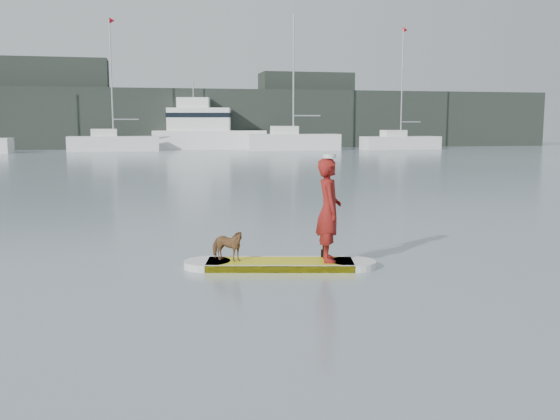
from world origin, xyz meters
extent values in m
plane|color=slate|center=(0.00, 0.00, 0.00)|extent=(140.00, 140.00, 0.00)
cube|color=#CFC813|center=(2.47, -3.30, 0.06)|extent=(2.61, 1.33, 0.12)
cylinder|color=silver|center=(1.25, -3.03, 0.06)|extent=(0.80, 0.80, 0.12)
cylinder|color=silver|center=(3.69, -3.57, 0.06)|extent=(0.80, 0.80, 0.12)
cube|color=silver|center=(2.55, -2.94, 0.06)|extent=(2.45, 0.60, 0.12)
cube|color=silver|center=(2.39, -3.66, 0.06)|extent=(2.45, 0.60, 0.12)
imported|color=maroon|center=(3.28, -3.48, 1.00)|extent=(0.52, 0.70, 1.76)
cylinder|color=silver|center=(3.28, -3.48, 1.91)|extent=(0.22, 0.22, 0.07)
imported|color=brown|center=(1.58, -3.10, 0.39)|extent=(0.69, 0.61, 0.54)
cylinder|color=black|center=(3.28, -3.19, 1.00)|extent=(0.10, 0.30, 1.89)
cube|color=black|center=(3.28, -3.19, 0.10)|extent=(0.10, 0.04, 0.32)
cube|color=white|center=(-2.35, 45.94, 0.67)|extent=(8.10, 2.55, 1.35)
cube|color=white|center=(-3.16, 45.93, 1.68)|extent=(2.27, 1.77, 0.67)
cylinder|color=#B7B7BC|center=(-2.35, 45.94, 6.54)|extent=(0.13, 0.13, 10.39)
cylinder|color=#B7B7BC|center=(-1.19, 45.95, 2.89)|extent=(2.31, 0.11, 0.10)
cone|color=red|center=(-2.11, 45.94, 11.65)|extent=(0.48, 0.54, 0.54)
cube|color=white|center=(14.24, 44.31, 0.76)|extent=(8.82, 3.34, 1.52)
cube|color=white|center=(13.38, 44.37, 1.89)|extent=(2.54, 2.11, 0.76)
cylinder|color=#B7B7BC|center=(14.24, 44.31, 7.04)|extent=(0.15, 0.15, 11.04)
cylinder|color=#B7B7BC|center=(15.54, 44.23, 3.25)|extent=(2.60, 0.27, 0.11)
cube|color=white|center=(25.21, 44.47, 0.62)|extent=(7.95, 2.78, 1.25)
cube|color=white|center=(24.42, 44.42, 1.56)|extent=(2.29, 1.75, 0.62)
cylinder|color=#B7B7BC|center=(25.21, 44.47, 6.41)|extent=(0.12, 0.12, 10.32)
cylinder|color=#B7B7BC|center=(26.27, 44.53, 2.67)|extent=(2.14, 0.22, 0.09)
cone|color=red|center=(25.43, 44.48, 11.48)|extent=(0.47, 0.52, 0.50)
cube|color=white|center=(6.90, 48.86, 0.91)|extent=(11.54, 5.50, 1.81)
cube|color=white|center=(5.81, 49.08, 2.92)|extent=(6.51, 3.87, 2.22)
cube|color=white|center=(5.27, 49.19, 4.54)|extent=(3.41, 2.45, 1.01)
cube|color=black|center=(5.81, 49.08, 3.33)|extent=(6.64, 3.96, 0.45)
cylinder|color=#B7B7BC|center=(5.27, 49.19, 5.85)|extent=(0.10, 0.10, 1.61)
cube|color=black|center=(0.00, 53.00, 3.00)|extent=(90.00, 6.00, 6.00)
cube|color=black|center=(-10.00, 54.00, 4.50)|extent=(14.00, 4.00, 9.00)
cube|color=black|center=(18.00, 54.00, 4.00)|extent=(10.00, 4.00, 8.00)
camera|label=1|loc=(0.22, -13.52, 2.44)|focal=40.00mm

